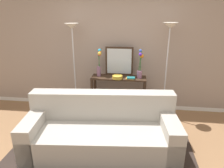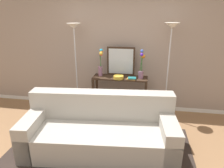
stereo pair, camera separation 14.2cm
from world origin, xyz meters
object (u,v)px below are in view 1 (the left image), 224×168
vase_short_flowers (140,67)px  book_stack (130,78)px  fruit_bowl (117,77)px  book_row_under_console (105,109)px  console_table (119,89)px  wall_mirror (119,61)px  floor_lamp_left (73,44)px  floor_lamp_right (169,45)px  couch (102,131)px  vase_tall_flowers (99,62)px

vase_short_flowers → book_stack: size_ratio=3.12×
vase_short_flowers → fruit_bowl: size_ratio=2.78×
book_row_under_console → book_stack: bearing=-11.3°
console_table → wall_mirror: wall_mirror is taller
floor_lamp_left → floor_lamp_right: 1.85m
wall_mirror → vase_short_flowers: size_ratio=1.02×
console_table → book_stack: (0.25, -0.11, 0.28)m
console_table → book_row_under_console: size_ratio=3.19×
vase_short_flowers → book_stack: (-0.18, -0.09, -0.21)m
vase_short_flowers → book_stack: vase_short_flowers is taller
console_table → book_stack: 0.39m
couch → console_table: bearing=83.6°
console_table → vase_tall_flowers: 0.69m
couch → floor_lamp_left: size_ratio=1.27×
vase_short_flowers → fruit_bowl: vase_short_flowers is taller
book_stack → book_row_under_console: bearing=168.7°
book_stack → console_table: bearing=156.5°
vase_tall_flowers → book_stack: vase_tall_flowers is taller
couch → floor_lamp_right: floor_lamp_right is taller
fruit_bowl → floor_lamp_left: bearing=175.3°
wall_mirror → book_row_under_console: 1.10m
console_table → book_row_under_console: bearing=180.0°
vase_short_flowers → book_stack: 0.30m
fruit_bowl → console_table: bearing=81.5°
floor_lamp_right → fruit_bowl: (-0.95, -0.07, -0.65)m
vase_tall_flowers → fruit_bowl: vase_tall_flowers is taller
floor_lamp_right → vase_tall_flowers: (-1.34, 0.06, -0.39)m
floor_lamp_left → vase_short_flowers: floor_lamp_left is taller
wall_mirror → vase_tall_flowers: size_ratio=1.05×
console_table → vase_tall_flowers: bearing=177.2°
console_table → fruit_bowl: (-0.02, -0.11, 0.30)m
floor_lamp_left → couch: bearing=-57.8°
couch → fruit_bowl: size_ratio=11.48×
book_row_under_console → console_table: bearing=0.0°
couch → vase_tall_flowers: 1.54m
vase_tall_flowers → wall_mirror: bearing=18.0°
console_table → fruit_bowl: 0.32m
vase_short_flowers → wall_mirror: bearing=159.5°
floor_lamp_right → book_row_under_console: size_ratio=5.43×
couch → book_stack: couch is taller
vase_short_flowers → fruit_bowl: 0.49m
couch → wall_mirror: bearing=84.6°
book_row_under_console → fruit_bowl: bearing=-22.4°
floor_lamp_right → fruit_bowl: size_ratio=9.15×
console_table → floor_lamp_left: bearing=-177.6°
wall_mirror → floor_lamp_left: bearing=-168.4°
floor_lamp_right → fruit_bowl: floor_lamp_right is taller
vase_tall_flowers → vase_short_flowers: 0.83m
floor_lamp_left → vase_tall_flowers: floor_lamp_left is taller
floor_lamp_right → fruit_bowl: 1.15m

